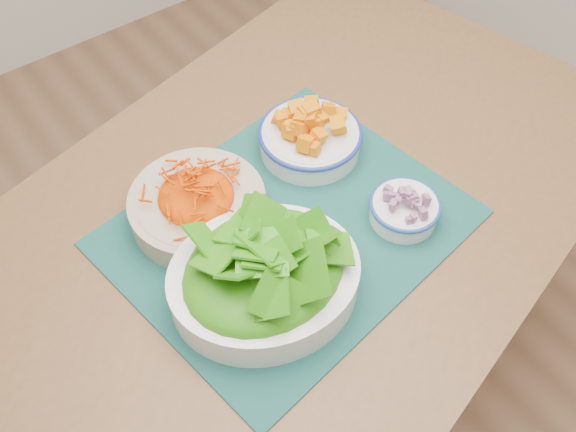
% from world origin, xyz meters
% --- Properties ---
extents(table, '(1.41, 1.10, 0.75)m').
position_xyz_m(table, '(0.28, 0.34, 0.66)').
color(table, brown).
rests_on(table, ground).
extents(placemat, '(0.61, 0.53, 0.00)m').
position_xyz_m(placemat, '(0.19, 0.29, 0.75)').
color(placemat, '#0C322F').
rests_on(placemat, table).
extents(carrot_bowl, '(0.25, 0.25, 0.09)m').
position_xyz_m(carrot_bowl, '(0.09, 0.40, 0.80)').
color(carrot_bowl, tan).
rests_on(carrot_bowl, placemat).
extents(squash_bowl, '(0.23, 0.23, 0.10)m').
position_xyz_m(squash_bowl, '(0.34, 0.41, 0.80)').
color(squash_bowl, white).
rests_on(squash_bowl, placemat).
extents(lettuce_bowl, '(0.36, 0.33, 0.13)m').
position_xyz_m(lettuce_bowl, '(0.09, 0.21, 0.81)').
color(lettuce_bowl, white).
rests_on(lettuce_bowl, placemat).
extents(onion_bowl, '(0.12, 0.12, 0.06)m').
position_xyz_m(onion_bowl, '(0.36, 0.19, 0.78)').
color(onion_bowl, white).
rests_on(onion_bowl, placemat).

